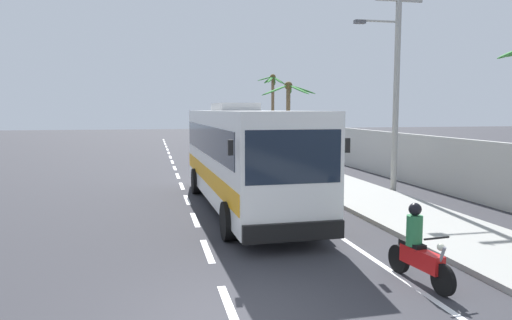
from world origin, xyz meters
TOP-DOWN VIEW (x-y plane):
  - sidewalk_kerb at (6.80, 10.00)m, footprint 3.20×90.00m
  - lane_markings at (2.19, 14.73)m, footprint 3.85×71.00m
  - boundary_wall at (10.60, 14.00)m, footprint 0.24×60.00m
  - coach_bus_foreground at (1.81, 8.90)m, footprint 3.16×11.51m
  - motorcycle_beside_bus at (4.46, 17.45)m, footprint 0.56×1.96m
  - motorcycle_trailing at (3.88, 0.99)m, footprint 0.56×1.96m
  - pedestrian_near_kerb at (6.48, 18.99)m, footprint 0.36×0.36m
  - utility_pole_mid at (8.52, 10.77)m, footprint 2.91×0.24m
  - palm_nearest at (7.91, 24.45)m, footprint 3.98×3.91m
  - palm_third at (10.45, 38.87)m, footprint 2.93×2.81m

SIDE VIEW (x-z plane):
  - lane_markings at x=2.19m, z-range 0.00..0.01m
  - sidewalk_kerb at x=6.80m, z-range 0.00..0.14m
  - motorcycle_beside_bus at x=4.46m, z-range -0.14..1.41m
  - motorcycle_trailing at x=3.88m, z-range -0.15..1.45m
  - pedestrian_near_kerb at x=6.48m, z-range 0.19..2.00m
  - boundary_wall at x=10.60m, z-range 0.00..2.33m
  - coach_bus_foreground at x=1.81m, z-range 0.08..3.77m
  - palm_nearest at x=7.91m, z-range 1.28..6.65m
  - palm_third at x=10.45m, z-range 1.41..8.35m
  - utility_pole_mid at x=8.52m, z-range 0.26..9.81m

